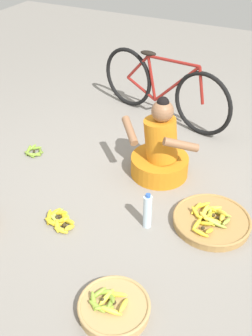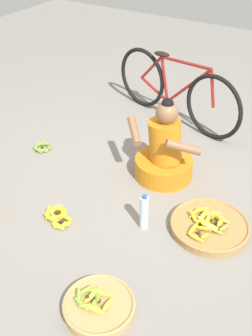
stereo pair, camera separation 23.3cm
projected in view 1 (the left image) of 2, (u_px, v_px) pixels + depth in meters
name	position (u px, v px, depth m)	size (l,w,h in m)	color
ground_plane	(136.00, 189.00, 3.59)	(10.00, 10.00, 0.00)	gray
vendor_woman_front	(160.00, 151.00, 3.63)	(0.75, 0.52, 0.77)	orange
bicycle_leaning	(163.00, 88.00, 4.44)	(1.65, 0.50, 0.73)	black
banana_basket_mid_left	(114.00, 307.00, 2.54)	(0.46, 0.46, 0.14)	tan
banana_basket_front_left	(211.00, 220.00, 3.19)	(0.61, 0.61, 0.15)	#A87F47
loose_bananas_back_left	(34.00, 152.00, 4.03)	(0.20, 0.20, 0.07)	olive
loose_bananas_front_center	(60.00, 220.00, 3.22)	(0.28, 0.25, 0.09)	#9EB747
water_bottle	(147.00, 211.00, 3.12)	(0.07, 0.07, 0.31)	silver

